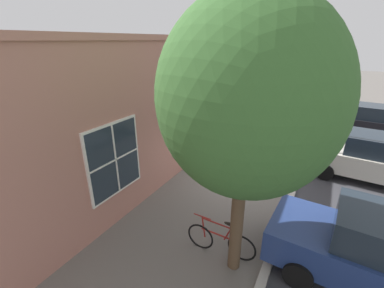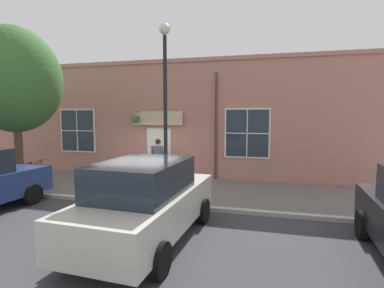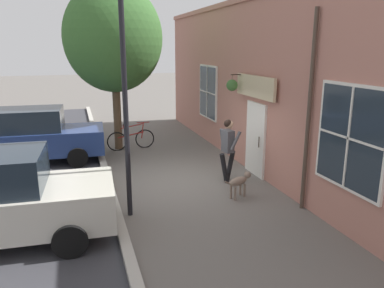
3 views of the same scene
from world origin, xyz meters
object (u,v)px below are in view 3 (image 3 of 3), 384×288
(leaning_bicycle, at_px, (131,139))
(parked_car_nearest_curb, at_px, (32,136))
(pedestrian_walking, at_px, (228,144))
(street_lamp, at_px, (123,56))
(dog_on_leash, at_px, (240,181))
(street_tree_by_curb, at_px, (115,41))

(leaning_bicycle, bearing_deg, parked_car_nearest_curb, 12.57)
(pedestrian_walking, relative_size, leaning_bicycle, 1.00)
(street_lamp, bearing_deg, parked_car_nearest_curb, -63.78)
(dog_on_leash, bearing_deg, parked_car_nearest_curb, -42.08)
(street_tree_by_curb, distance_m, leaning_bicycle, 3.45)
(pedestrian_walking, xyz_separation_m, street_tree_by_curb, (2.41, -4.35, 2.75))
(pedestrian_walking, height_order, street_tree_by_curb, street_tree_by_curb)
(dog_on_leash, relative_size, leaning_bicycle, 0.53)
(parked_car_nearest_curb, distance_m, street_lamp, 5.95)
(leaning_bicycle, bearing_deg, pedestrian_walking, 115.76)
(pedestrian_walking, height_order, parked_car_nearest_curb, parked_car_nearest_curb)
(dog_on_leash, distance_m, street_lamp, 4.07)
(dog_on_leash, xyz_separation_m, parked_car_nearest_curb, (5.11, -4.61, 0.47))
(street_tree_by_curb, bearing_deg, street_lamp, 85.26)
(pedestrian_walking, height_order, street_lamp, street_lamp)
(street_tree_by_curb, height_order, parked_car_nearest_curb, street_tree_by_curb)
(pedestrian_walking, relative_size, street_lamp, 0.33)
(parked_car_nearest_curb, xyz_separation_m, street_lamp, (-2.38, 4.83, 2.54))
(pedestrian_walking, distance_m, street_tree_by_curb, 5.68)
(leaning_bicycle, bearing_deg, street_tree_by_curb, -22.14)
(pedestrian_walking, bearing_deg, parked_car_nearest_curb, -33.46)
(pedestrian_walking, relative_size, dog_on_leash, 1.88)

